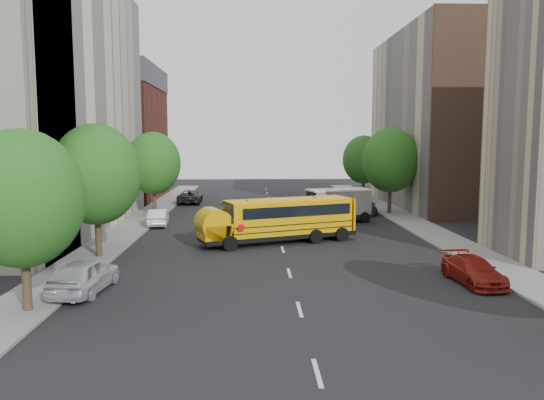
{
  "coord_description": "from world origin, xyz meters",
  "views": [
    {
      "loc": [
        -1.92,
        -35.1,
        6.93
      ],
      "look_at": [
        -0.54,
        2.0,
        2.74
      ],
      "focal_mm": 35.0,
      "sensor_mm": 36.0,
      "label": 1
    }
  ],
  "objects": [
    {
      "name": "street_tree_1",
      "position": [
        -11.0,
        -4.0,
        4.95
      ],
      "size": [
        5.12,
        5.12,
        7.9
      ],
      "color": "#38281C",
      "rests_on": "ground"
    },
    {
      "name": "sidewalk_right",
      "position": [
        11.5,
        5.0,
        0.06
      ],
      "size": [
        3.0,
        80.0,
        0.12
      ],
      "primitive_type": "cube",
      "color": "slate",
      "rests_on": "ground"
    },
    {
      "name": "building_right_far",
      "position": [
        18.0,
        20.0,
        9.0
      ],
      "size": [
        10.0,
        22.0,
        18.0
      ],
      "primitive_type": "cube",
      "color": "#BAAC91",
      "rests_on": "ground"
    },
    {
      "name": "lane_markings",
      "position": [
        0.0,
        10.0,
        0.01
      ],
      "size": [
        0.15,
        64.0,
        0.01
      ],
      "primitive_type": "cube",
      "color": "silver",
      "rests_on": "ground"
    },
    {
      "name": "parked_car_1",
      "position": [
        -9.6,
        7.97,
        0.69
      ],
      "size": [
        1.84,
        4.29,
        1.37
      ],
      "primitive_type": "imported",
      "rotation": [
        0.0,
        0.0,
        3.24
      ],
      "color": "white",
      "rests_on": "ground"
    },
    {
      "name": "school_bus",
      "position": [
        -0.23,
        0.28,
        1.7
      ],
      "size": [
        10.92,
        6.19,
        3.05
      ],
      "rotation": [
        0.0,
        0.0,
        0.37
      ],
      "color": "black",
      "rests_on": "ground"
    },
    {
      "name": "sidewalk_left",
      "position": [
        -11.5,
        5.0,
        0.06
      ],
      "size": [
        3.0,
        80.0,
        0.12
      ],
      "primitive_type": "cube",
      "color": "slate",
      "rests_on": "ground"
    },
    {
      "name": "parked_car_3",
      "position": [
        8.8,
        -10.32,
        0.64
      ],
      "size": [
        2.15,
        4.55,
        1.28
      ],
      "primitive_type": "imported",
      "rotation": [
        0.0,
        0.0,
        0.08
      ],
      "color": "maroon",
      "rests_on": "ground"
    },
    {
      "name": "street_tree_0",
      "position": [
        -11.0,
        -14.0,
        4.64
      ],
      "size": [
        4.8,
        4.8,
        7.41
      ],
      "color": "#38281C",
      "rests_on": "ground"
    },
    {
      "name": "street_tree_5",
      "position": [
        11.0,
        26.0,
        4.7
      ],
      "size": [
        4.86,
        4.86,
        7.51
      ],
      "color": "#38281C",
      "rests_on": "ground"
    },
    {
      "name": "street_tree_4",
      "position": [
        11.0,
        14.0,
        5.08
      ],
      "size": [
        5.25,
        5.25,
        8.1
      ],
      "color": "#38281C",
      "rests_on": "ground"
    },
    {
      "name": "building_left_redbrick",
      "position": [
        -18.0,
        28.0,
        6.5
      ],
      "size": [
        10.0,
        15.0,
        13.0
      ],
      "primitive_type": "cube",
      "color": "maroon",
      "rests_on": "ground"
    },
    {
      "name": "building_right_sidewall",
      "position": [
        18.0,
        9.0,
        9.0
      ],
      "size": [
        10.1,
        0.3,
        18.0
      ],
      "primitive_type": "cube",
      "color": "brown",
      "rests_on": "ground"
    },
    {
      "name": "safari_truck",
      "position": [
        4.98,
        9.03,
        1.5
      ],
      "size": [
        7.01,
        4.11,
        2.84
      ],
      "rotation": [
        0.0,
        0.0,
        0.29
      ],
      "color": "black",
      "rests_on": "ground"
    },
    {
      "name": "parked_car_4",
      "position": [
        8.8,
        14.53,
        0.76
      ],
      "size": [
        1.96,
        4.53,
        1.52
      ],
      "primitive_type": "imported",
      "rotation": [
        0.0,
        0.0,
        -0.04
      ],
      "color": "#313857",
      "rests_on": "ground"
    },
    {
      "name": "parked_car_2",
      "position": [
        -8.8,
        23.31,
        0.75
      ],
      "size": [
        2.61,
        5.44,
        1.5
      ],
      "primitive_type": "imported",
      "rotation": [
        0.0,
        0.0,
        3.17
      ],
      "color": "black",
      "rests_on": "ground"
    },
    {
      "name": "parked_car_5",
      "position": [
        8.8,
        22.05,
        0.67
      ],
      "size": [
        1.59,
        4.13,
        1.34
      ],
      "primitive_type": "imported",
      "rotation": [
        0.0,
        0.0,
        0.04
      ],
      "color": "#A8A9A3",
      "rests_on": "ground"
    },
    {
      "name": "building_left_cream",
      "position": [
        -18.0,
        6.0,
        10.0
      ],
      "size": [
        10.0,
        26.0,
        20.0
      ],
      "primitive_type": "cube",
      "color": "beige",
      "rests_on": "ground"
    },
    {
      "name": "parked_car_0",
      "position": [
        -9.58,
        -11.22,
        0.81
      ],
      "size": [
        2.38,
        4.9,
        1.61
      ],
      "primitive_type": "imported",
      "rotation": [
        0.0,
        0.0,
        3.04
      ],
      "color": "silver",
      "rests_on": "ground"
    },
    {
      "name": "ground",
      "position": [
        0.0,
        0.0,
        0.0
      ],
      "size": [
        120.0,
        120.0,
        0.0
      ],
      "primitive_type": "plane",
      "color": "black",
      "rests_on": "ground"
    },
    {
      "name": "street_tree_2",
      "position": [
        -11.0,
        14.0,
        4.83
      ],
      "size": [
        4.99,
        4.99,
        7.71
      ],
      "color": "#38281C",
      "rests_on": "ground"
    }
  ]
}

